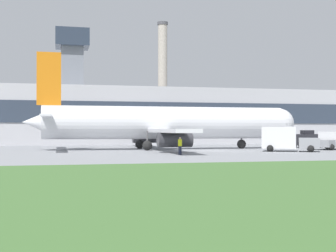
% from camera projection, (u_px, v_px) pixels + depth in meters
% --- Properties ---
extents(ground_plane, '(400.00, 400.00, 0.00)m').
position_uv_depth(ground_plane, '(212.00, 151.00, 50.09)').
color(ground_plane, gray).
extents(terminal_building, '(76.63, 15.23, 18.35)m').
position_uv_depth(terminal_building, '(154.00, 116.00, 78.39)').
color(terminal_building, '#B2B2B7').
rests_on(terminal_building, ground_plane).
extents(smokestack_left, '(2.65, 2.65, 29.14)m').
position_uv_depth(smokestack_left, '(163.00, 80.00, 116.38)').
color(smokestack_left, '#B2A899').
rests_on(smokestack_left, ground_plane).
extents(airplane, '(31.83, 28.64, 10.71)m').
position_uv_depth(airplane, '(164.00, 123.00, 53.69)').
color(airplane, silver).
rests_on(airplane, ground_plane).
extents(pushback_tug, '(3.81, 2.33, 2.20)m').
position_uv_depth(pushback_tug, '(307.00, 140.00, 59.56)').
color(pushback_tug, '#232328').
rests_on(pushback_tug, ground_plane).
extents(baggage_truck, '(4.83, 4.06, 2.03)m').
position_uv_depth(baggage_truck, '(331.00, 141.00, 53.18)').
color(baggage_truck, gray).
rests_on(baggage_truck, ground_plane).
extents(fuel_truck, '(6.04, 4.54, 2.57)m').
position_uv_depth(fuel_truck, '(286.00, 139.00, 48.37)').
color(fuel_truck, gray).
rests_on(fuel_truck, ground_plane).
extents(ground_crew_person, '(0.50, 0.50, 1.59)m').
position_uv_depth(ground_crew_person, '(180.00, 146.00, 41.98)').
color(ground_crew_person, '#23283D').
rests_on(ground_crew_person, ground_plane).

